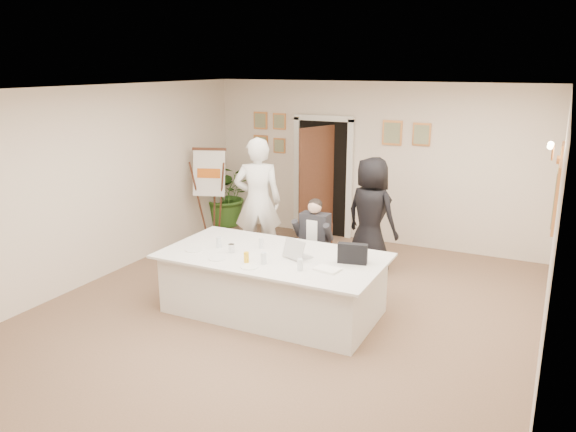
% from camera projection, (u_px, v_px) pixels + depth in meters
% --- Properties ---
extents(floor, '(7.00, 7.00, 0.00)m').
position_uv_depth(floor, '(282.00, 314.00, 7.16)').
color(floor, brown).
rests_on(floor, ground).
extents(ceiling, '(6.00, 7.00, 0.02)m').
position_uv_depth(ceiling, '(281.00, 89.00, 6.42)').
color(ceiling, white).
rests_on(ceiling, wall_back).
extents(wall_back, '(6.00, 0.10, 2.80)m').
position_uv_depth(wall_back, '(372.00, 163.00, 9.82)').
color(wall_back, '#F3E4CD').
rests_on(wall_back, floor).
extents(wall_front, '(6.00, 0.10, 2.80)m').
position_uv_depth(wall_front, '(46.00, 323.00, 3.76)').
color(wall_front, '#F3E4CD').
rests_on(wall_front, floor).
extents(wall_left, '(0.10, 7.00, 2.80)m').
position_uv_depth(wall_left, '(96.00, 185.00, 8.07)').
color(wall_left, '#F3E4CD').
rests_on(wall_left, floor).
extents(wall_right, '(0.10, 7.00, 2.80)m').
position_uv_depth(wall_right, '(553.00, 241.00, 5.51)').
color(wall_right, '#F3E4CD').
rests_on(wall_right, floor).
extents(doorway, '(1.14, 0.86, 2.20)m').
position_uv_depth(doorway, '(321.00, 181.00, 10.14)').
color(doorway, black).
rests_on(doorway, floor).
extents(pictures_back_wall, '(3.40, 0.06, 0.80)m').
position_uv_depth(pictures_back_wall, '(329.00, 135.00, 10.02)').
color(pictures_back_wall, '#CF8546').
rests_on(pictures_back_wall, wall_back).
extents(pictures_right_wall, '(0.06, 2.20, 0.80)m').
position_uv_depth(pictures_right_wall, '(557.00, 183.00, 6.47)').
color(pictures_right_wall, '#CF8546').
rests_on(pictures_right_wall, wall_right).
extents(wall_sconce, '(0.20, 0.30, 0.24)m').
position_uv_depth(wall_sconce, '(555.00, 153.00, 6.41)').
color(wall_sconce, '#D17F43').
rests_on(wall_sconce, wall_right).
extents(conference_table, '(2.78, 1.48, 0.78)m').
position_uv_depth(conference_table, '(273.00, 283.00, 7.12)').
color(conference_table, silver).
rests_on(conference_table, floor).
extents(seated_man, '(0.55, 0.59, 1.29)m').
position_uv_depth(seated_man, '(314.00, 242.00, 7.93)').
color(seated_man, black).
rests_on(seated_man, floor).
extents(flip_chart, '(0.59, 0.45, 1.64)m').
position_uv_depth(flip_chart, '(211.00, 198.00, 10.01)').
color(flip_chart, '#3F2214').
rests_on(flip_chart, floor).
extents(standing_man, '(0.87, 0.76, 2.01)m').
position_uv_depth(standing_man, '(258.00, 202.00, 8.74)').
color(standing_man, white).
rests_on(standing_man, floor).
extents(standing_woman, '(0.99, 0.80, 1.76)m').
position_uv_depth(standing_woman, '(371.00, 215.00, 8.45)').
color(standing_woman, black).
rests_on(standing_woman, floor).
extents(potted_palm, '(1.42, 1.36, 1.23)m').
position_uv_depth(potted_palm, '(228.00, 194.00, 10.96)').
color(potted_palm, '#336020').
rests_on(potted_palm, floor).
extents(laptop, '(0.42, 0.43, 0.28)m').
position_uv_depth(laptop, '(298.00, 246.00, 6.89)').
color(laptop, '#B7BABC').
rests_on(laptop, conference_table).
extents(laptop_bag, '(0.36, 0.16, 0.25)m').
position_uv_depth(laptop_bag, '(353.00, 254.00, 6.68)').
color(laptop_bag, black).
rests_on(laptop_bag, conference_table).
extents(paper_stack, '(0.31, 0.24, 0.03)m').
position_uv_depth(paper_stack, '(327.00, 269.00, 6.47)').
color(paper_stack, white).
rests_on(paper_stack, conference_table).
extents(plate_left, '(0.27, 0.27, 0.01)m').
position_uv_depth(plate_left, '(194.00, 250.00, 7.17)').
color(plate_left, white).
rests_on(plate_left, conference_table).
extents(plate_mid, '(0.25, 0.25, 0.01)m').
position_uv_depth(plate_mid, '(217.00, 259.00, 6.85)').
color(plate_mid, white).
rests_on(plate_mid, conference_table).
extents(plate_near, '(0.28, 0.28, 0.01)m').
position_uv_depth(plate_near, '(249.00, 267.00, 6.57)').
color(plate_near, white).
rests_on(plate_near, conference_table).
extents(glass_a, '(0.09, 0.09, 0.14)m').
position_uv_depth(glass_a, '(219.00, 242.00, 7.27)').
color(glass_a, silver).
rests_on(glass_a, conference_table).
extents(glass_b, '(0.08, 0.08, 0.14)m').
position_uv_depth(glass_b, '(264.00, 258.00, 6.67)').
color(glass_b, silver).
rests_on(glass_b, conference_table).
extents(glass_c, '(0.07, 0.07, 0.14)m').
position_uv_depth(glass_c, '(300.00, 265.00, 6.46)').
color(glass_c, silver).
rests_on(glass_c, conference_table).
extents(glass_d, '(0.08, 0.08, 0.14)m').
position_uv_depth(glass_d, '(261.00, 243.00, 7.24)').
color(glass_d, silver).
rests_on(glass_d, conference_table).
extents(oj_glass, '(0.08, 0.08, 0.13)m').
position_uv_depth(oj_glass, '(246.00, 257.00, 6.72)').
color(oj_glass, '#EBB113').
rests_on(oj_glass, conference_table).
extents(steel_jug, '(0.10, 0.10, 0.11)m').
position_uv_depth(steel_jug, '(231.00, 248.00, 7.08)').
color(steel_jug, silver).
rests_on(steel_jug, conference_table).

